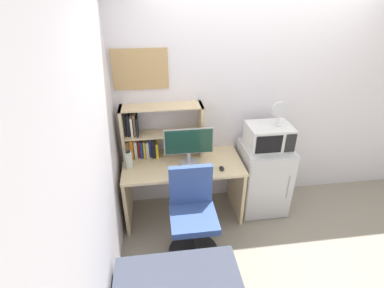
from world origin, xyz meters
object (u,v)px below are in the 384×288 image
hutch_bookshelf (150,134)px  desk_fan (279,112)px  computer_mouse (222,168)px  mini_fridge (263,178)px  desk_chair (193,219)px  water_bottle (129,160)px  microwave (269,136)px  monitor (189,144)px  keyboard (193,170)px  wall_corkboard (140,69)px

hutch_bookshelf → desk_fan: (1.39, -0.20, 0.27)m
computer_mouse → desk_fan: bearing=17.4°
mini_fridge → desk_chair: bearing=-148.3°
water_bottle → mini_fridge: bearing=1.4°
microwave → desk_fan: size_ratio=1.76×
computer_mouse → monitor: bearing=151.7°
microwave → desk_chair: (-0.93, -0.58, -0.57)m
computer_mouse → mini_fridge: 0.68m
keyboard → mini_fridge: 0.95m
mini_fridge → desk_fan: 0.85m
keyboard → water_bottle: bearing=167.4°
wall_corkboard → computer_mouse: bearing=-32.3°
keyboard → desk_chair: desk_chair is taller
desk_fan → wall_corkboard: 1.53m
water_bottle → wall_corkboard: 0.95m
keyboard → wall_corkboard: (-0.48, 0.48, 0.96)m
desk_fan → wall_corkboard: wall_corkboard is taller
mini_fridge → microwave: 0.56m
computer_mouse → microwave: microwave is taller
hutch_bookshelf → microwave: (1.31, -0.19, -0.02)m
keyboard → water_bottle: water_bottle is taller
computer_mouse → mini_fridge: mini_fridge is taller
microwave → wall_corkboard: wall_corkboard is taller
microwave → monitor: bearing=-178.1°
water_bottle → keyboard: bearing=-12.6°
keyboard → wall_corkboard: wall_corkboard is taller
monitor → desk_chair: bearing=-93.5°
keyboard → computer_mouse: bearing=-3.4°
water_bottle → desk_fan: (1.62, 0.04, 0.45)m
hutch_bookshelf → monitor: (0.41, -0.22, -0.03)m
hutch_bookshelf → wall_corkboard: wall_corkboard is taller
wall_corkboard → mini_fridge: bearing=-12.2°
wall_corkboard → keyboard: bearing=-45.0°
monitor → mini_fridge: monitor is taller
mini_fridge → wall_corkboard: wall_corkboard is taller
water_bottle → mini_fridge: water_bottle is taller
water_bottle → microwave: 1.56m
monitor → microwave: monitor is taller
mini_fridge → monitor: bearing=-178.3°
monitor → microwave: (0.90, 0.03, 0.02)m
mini_fridge → desk_chair: desk_chair is taller
desk_fan → water_bottle: bearing=-178.8°
monitor → water_bottle: 0.66m
computer_mouse → water_bottle: bearing=170.3°
hutch_bookshelf → desk_chair: hutch_bookshelf is taller
hutch_bookshelf → desk_fan: size_ratio=3.29×
computer_mouse → mini_fridge: bearing=19.8°
water_bottle → hutch_bookshelf: bearing=44.9°
mini_fridge → desk_fan: bearing=-2.1°
desk_fan → keyboard: bearing=-169.1°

